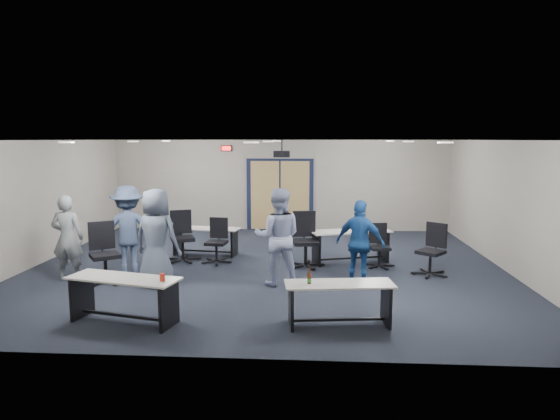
# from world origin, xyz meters

# --- Properties ---
(floor) EXTENTS (10.00, 10.00, 0.00)m
(floor) POSITION_xyz_m (0.00, 0.00, 0.00)
(floor) COLOR black
(floor) RESTS_ON ground
(back_wall) EXTENTS (10.00, 0.04, 2.70)m
(back_wall) POSITION_xyz_m (0.00, 4.50, 1.35)
(back_wall) COLOR gray
(back_wall) RESTS_ON floor
(front_wall) EXTENTS (10.00, 0.04, 2.70)m
(front_wall) POSITION_xyz_m (0.00, -4.50, 1.35)
(front_wall) COLOR gray
(front_wall) RESTS_ON floor
(left_wall) EXTENTS (0.04, 9.00, 2.70)m
(left_wall) POSITION_xyz_m (-5.00, 0.00, 1.35)
(left_wall) COLOR gray
(left_wall) RESTS_ON floor
(right_wall) EXTENTS (0.04, 9.00, 2.70)m
(right_wall) POSITION_xyz_m (5.00, 0.00, 1.35)
(right_wall) COLOR gray
(right_wall) RESTS_ON floor
(ceiling) EXTENTS (10.00, 9.00, 0.04)m
(ceiling) POSITION_xyz_m (0.00, 0.00, 2.70)
(ceiling) COLOR white
(ceiling) RESTS_ON back_wall
(double_door) EXTENTS (2.00, 0.07, 2.20)m
(double_door) POSITION_xyz_m (0.00, 4.46, 1.05)
(double_door) COLOR black
(double_door) RESTS_ON back_wall
(exit_sign) EXTENTS (0.32, 0.07, 0.18)m
(exit_sign) POSITION_xyz_m (-1.60, 4.44, 2.45)
(exit_sign) COLOR black
(exit_sign) RESTS_ON back_wall
(ceiling_projector) EXTENTS (0.35, 0.32, 0.37)m
(ceiling_projector) POSITION_xyz_m (0.30, 0.50, 2.40)
(ceiling_projector) COLOR black
(ceiling_projector) RESTS_ON ceiling
(ceiling_can_lights) EXTENTS (6.24, 5.74, 0.02)m
(ceiling_can_lights) POSITION_xyz_m (0.00, 0.25, 2.67)
(ceiling_can_lights) COLOR silver
(ceiling_can_lights) RESTS_ON ceiling
(table_front_left) EXTENTS (1.78, 0.95, 0.80)m
(table_front_left) POSITION_xyz_m (-1.82, -3.36, 0.47)
(table_front_left) COLOR beige
(table_front_left) RESTS_ON floor
(table_front_right) EXTENTS (1.64, 0.72, 0.88)m
(table_front_right) POSITION_xyz_m (1.36, -3.29, 0.44)
(table_front_right) COLOR beige
(table_front_right) RESTS_ON floor
(table_back_left) EXTENTS (1.64, 0.72, 0.64)m
(table_back_left) POSITION_xyz_m (-1.54, 1.07, 0.44)
(table_back_left) COLOR beige
(table_back_left) RESTS_ON floor
(table_back_right) EXTENTS (1.86, 1.07, 0.72)m
(table_back_right) POSITION_xyz_m (1.82, 0.54, 0.49)
(table_back_right) COLOR beige
(table_back_right) RESTS_ON floor
(chair_back_a) EXTENTS (0.93, 0.93, 1.13)m
(chair_back_a) POSITION_xyz_m (-1.92, 0.39, 0.57)
(chair_back_a) COLOR black
(chair_back_a) RESTS_ON floor
(chair_back_b) EXTENTS (0.69, 0.69, 0.99)m
(chair_back_b) POSITION_xyz_m (-1.14, 0.29, 0.49)
(chair_back_b) COLOR black
(chair_back_b) RESTS_ON floor
(chair_back_c) EXTENTS (0.84, 0.84, 1.18)m
(chair_back_c) POSITION_xyz_m (0.83, 0.08, 0.59)
(chair_back_c) COLOR black
(chair_back_c) RESTS_ON floor
(chair_back_d) EXTENTS (0.65, 0.65, 0.93)m
(chair_back_d) POSITION_xyz_m (2.41, 0.15, 0.47)
(chair_back_d) COLOR black
(chair_back_d) RESTS_ON floor
(chair_loose_left) EXTENTS (1.01, 1.01, 1.15)m
(chair_loose_left) POSITION_xyz_m (-2.96, -1.36, 0.58)
(chair_loose_left) COLOR black
(chair_loose_left) RESTS_ON floor
(chair_loose_right) EXTENTS (0.93, 0.93, 1.05)m
(chair_loose_right) POSITION_xyz_m (3.34, -0.44, 0.52)
(chair_loose_right) COLOR black
(chair_loose_right) RESTS_ON floor
(person_gray) EXTENTS (0.63, 0.43, 1.67)m
(person_gray) POSITION_xyz_m (-3.73, -1.23, 0.84)
(person_gray) COLOR gray
(person_gray) RESTS_ON floor
(person_plaid) EXTENTS (1.01, 0.79, 1.83)m
(person_plaid) POSITION_xyz_m (-1.90, -1.49, 0.92)
(person_plaid) COLOR #4D586A
(person_plaid) RESTS_ON floor
(person_lightblue) EXTENTS (0.91, 0.72, 1.83)m
(person_lightblue) POSITION_xyz_m (0.34, -1.26, 0.92)
(person_lightblue) COLOR #9BA6CD
(person_lightblue) RESTS_ON floor
(person_navy) EXTENTS (1.02, 0.76, 1.61)m
(person_navy) POSITION_xyz_m (1.87, -1.21, 0.81)
(person_navy) COLOR navy
(person_navy) RESTS_ON floor
(person_back) EXTENTS (1.33, 1.05, 1.80)m
(person_back) POSITION_xyz_m (-2.76, -0.64, 0.90)
(person_back) COLOR #3C4B6C
(person_back) RESTS_ON floor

